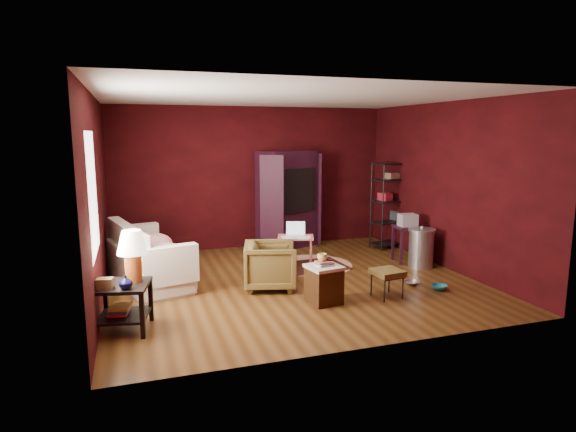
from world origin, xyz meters
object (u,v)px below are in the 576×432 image
(hamper, at_px, (324,283))
(tv_armoire, at_px, (288,198))
(laptop_desk, at_px, (296,239))
(wire_shelving, at_px, (392,201))
(armchair, at_px, (270,263))
(side_table, at_px, (128,271))
(sofa, at_px, (145,257))

(hamper, distance_m, tv_armoire, 3.40)
(laptop_desk, bearing_deg, wire_shelving, 37.22)
(armchair, distance_m, tv_armoire, 2.73)
(hamper, distance_m, wire_shelving, 3.70)
(tv_armoire, xyz_separation_m, wire_shelving, (1.99, -0.66, -0.07))
(side_table, xyz_separation_m, wire_shelving, (5.05, 2.71, 0.24))
(sofa, relative_size, wire_shelving, 1.21)
(tv_armoire, height_order, wire_shelving, tv_armoire)
(hamper, xyz_separation_m, tv_armoire, (0.56, 3.27, 0.74))
(armchair, height_order, laptop_desk, same)
(armchair, relative_size, side_table, 0.65)
(side_table, distance_m, laptop_desk, 3.38)
(sofa, distance_m, side_table, 1.85)
(armchair, bearing_deg, laptop_desk, -20.91)
(sofa, distance_m, hamper, 2.84)
(hamper, bearing_deg, armchair, 121.47)
(laptop_desk, relative_size, tv_armoire, 0.39)
(sofa, relative_size, tv_armoire, 1.07)
(hamper, height_order, laptop_desk, laptop_desk)
(sofa, height_order, laptop_desk, sofa)
(hamper, xyz_separation_m, laptop_desk, (0.24, 1.87, 0.20))
(armchair, distance_m, wire_shelving, 3.58)
(sofa, xyz_separation_m, wire_shelving, (4.81, 0.89, 0.53))
(laptop_desk, distance_m, tv_armoire, 1.54)
(laptop_desk, distance_m, wire_shelving, 2.47)
(armchair, distance_m, side_table, 2.22)
(laptop_desk, height_order, tv_armoire, tv_armoire)
(sofa, height_order, hamper, sofa)
(side_table, bearing_deg, wire_shelving, 28.20)
(side_table, height_order, laptop_desk, side_table)
(side_table, xyz_separation_m, hamper, (2.50, 0.10, -0.43))
(hamper, height_order, tv_armoire, tv_armoire)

